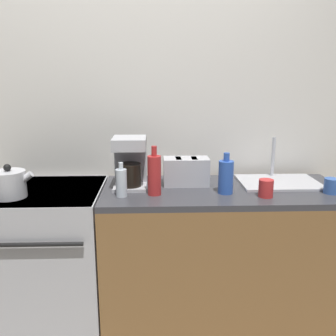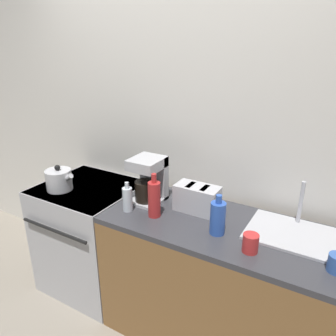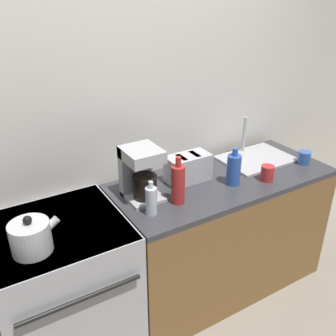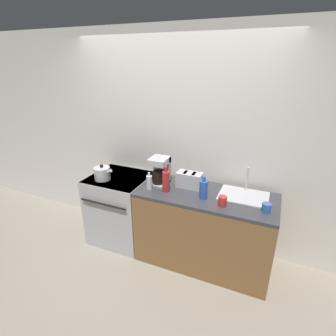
% 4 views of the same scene
% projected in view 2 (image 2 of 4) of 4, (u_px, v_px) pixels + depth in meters
% --- Properties ---
extents(wall_back, '(8.00, 0.05, 2.60)m').
position_uv_depth(wall_back, '(179.00, 133.00, 2.40)').
color(wall_back, silver).
rests_on(wall_back, ground_plane).
extents(stove, '(0.72, 0.71, 0.89)m').
position_uv_depth(stove, '(92.00, 235.00, 2.66)').
color(stove, '#B7B7BC').
rests_on(stove, ground_plane).
extents(counter_block, '(1.49, 0.65, 0.89)m').
position_uv_depth(counter_block, '(220.00, 285.00, 2.13)').
color(counter_block, brown).
rests_on(counter_block, ground_plane).
extents(kettle, '(0.24, 0.19, 0.20)m').
position_uv_depth(kettle, '(59.00, 180.00, 2.43)').
color(kettle, silver).
rests_on(kettle, stove).
extents(toaster, '(0.29, 0.15, 0.17)m').
position_uv_depth(toaster, '(197.00, 198.00, 2.12)').
color(toaster, '#BCBCC1').
rests_on(toaster, counter_block).
extents(coffee_maker, '(0.20, 0.23, 0.32)m').
position_uv_depth(coffee_maker, '(149.00, 178.00, 2.23)').
color(coffee_maker, '#B7B7BC').
rests_on(coffee_maker, counter_block).
extents(sink_tray, '(0.50, 0.37, 0.28)m').
position_uv_depth(sink_tray, '(293.00, 233.00, 1.88)').
color(sink_tray, '#B7B7BC').
rests_on(sink_tray, counter_block).
extents(bottle_red, '(0.08, 0.08, 0.29)m').
position_uv_depth(bottle_red, '(154.00, 199.00, 2.04)').
color(bottle_red, '#B72828').
rests_on(bottle_red, counter_block).
extents(bottle_blue, '(0.09, 0.09, 0.24)m').
position_uv_depth(bottle_blue, '(218.00, 218.00, 1.86)').
color(bottle_blue, '#2D56B7').
rests_on(bottle_blue, counter_block).
extents(bottle_clear, '(0.06, 0.06, 0.20)m').
position_uv_depth(bottle_clear, '(127.00, 199.00, 2.12)').
color(bottle_clear, silver).
rests_on(bottle_clear, counter_block).
extents(cup_red, '(0.08, 0.08, 0.10)m').
position_uv_depth(cup_red, '(250.00, 243.00, 1.71)').
color(cup_red, red).
rests_on(cup_red, counter_block).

